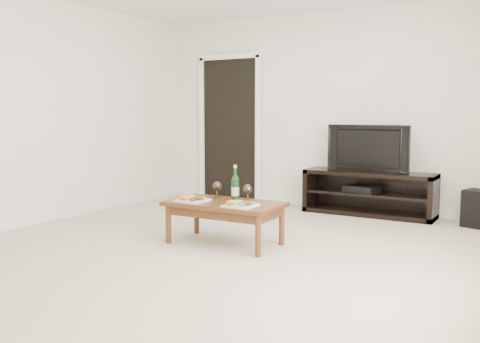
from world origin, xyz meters
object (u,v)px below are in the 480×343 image
object	(u,v)px
subwoofer	(478,209)
coffee_table	(225,223)
media_console	(369,193)
television	(370,148)

from	to	relation	value
subwoofer	coffee_table	xyz separation A→B (m)	(-2.04, -2.10, -0.00)
media_console	coffee_table	world-z (taller)	media_console
coffee_table	television	bearing A→B (deg)	70.56
media_console	subwoofer	distance (m)	1.27
television	coffee_table	distance (m)	2.39
television	subwoofer	bearing A→B (deg)	-4.28
television	subwoofer	world-z (taller)	television
television	coffee_table	world-z (taller)	television
media_console	subwoofer	world-z (taller)	media_console
coffee_table	subwoofer	bearing A→B (deg)	45.92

